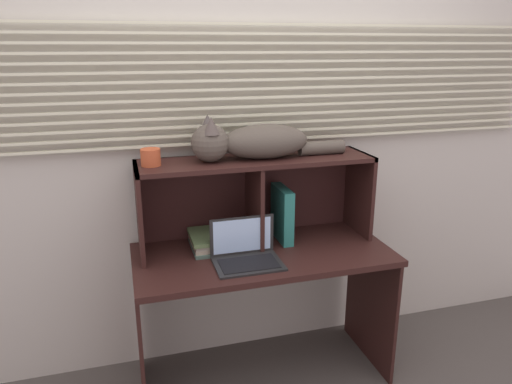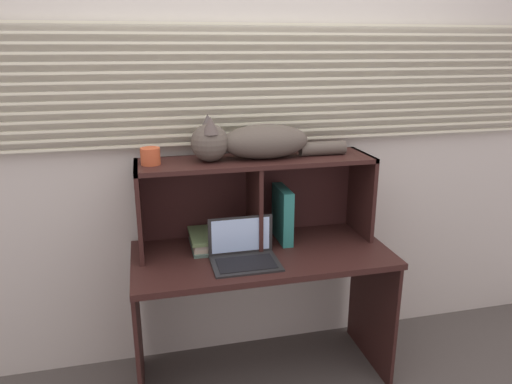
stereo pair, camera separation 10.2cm
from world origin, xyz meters
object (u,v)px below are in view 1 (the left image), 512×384
Objects in this scene: cat at (252,141)px; book_stack at (208,241)px; small_basket at (151,157)px; binder_upright at (282,214)px; laptop at (246,254)px.

cat is 3.02× the size of book_stack.
book_stack is 2.84× the size of small_basket.
binder_upright is at bearing -0.01° from book_stack.
book_stack is at bearing 0.01° from small_basket.
small_basket is (-0.25, -0.00, 0.44)m from book_stack.
cat is 0.48m from small_basket.
binder_upright is at bearing 39.89° from laptop.
cat is at bearing 0.00° from small_basket.
binder_upright is 0.40m from book_stack.
cat reaches higher than small_basket.
small_basket is at bearing -179.99° from book_stack.
small_basket reaches higher than book_stack.
book_stack is 0.51m from small_basket.
laptop is at bearing -27.78° from small_basket.
laptop is 0.25m from book_stack.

